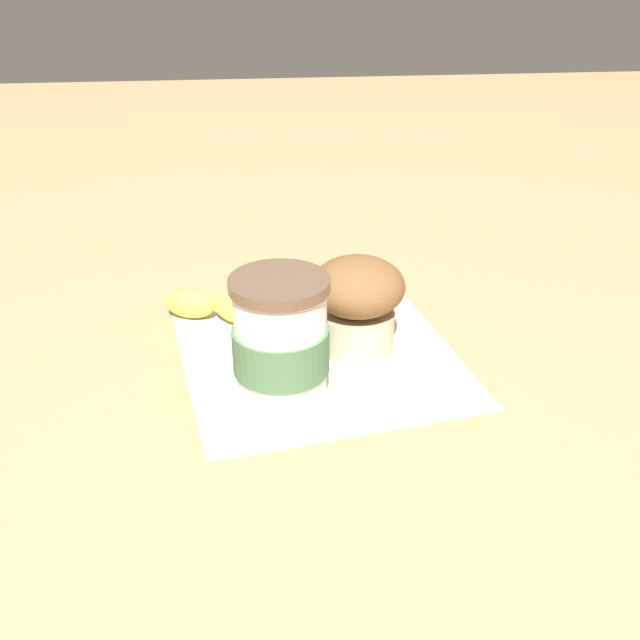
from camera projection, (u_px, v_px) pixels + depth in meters
name	position (u px, v px, depth m)	size (l,w,h in m)	color
ground_plane	(320.00, 358.00, 0.74)	(3.00, 3.00, 0.00)	tan
paper_napkin	(320.00, 357.00, 0.74)	(0.27, 0.27, 0.00)	beige
coffee_cup	(281.00, 341.00, 0.66)	(0.09, 0.09, 0.12)	white
muffin	(358.00, 300.00, 0.74)	(0.09, 0.09, 0.10)	beige
banana	(237.00, 312.00, 0.79)	(0.11, 0.15, 0.03)	#D6CC4C
wooden_stirrer	(293.00, 282.00, 0.90)	(0.11, 0.01, 0.00)	tan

